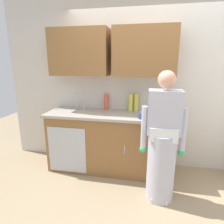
% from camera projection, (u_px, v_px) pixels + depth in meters
% --- Properties ---
extents(ground_plane, '(9.00, 9.00, 0.00)m').
position_uv_depth(ground_plane, '(140.00, 201.00, 2.46)').
color(ground_plane, '#998466').
extents(kitchen_wall_with_uppers, '(4.80, 0.44, 2.70)m').
position_uv_depth(kitchen_wall_with_uppers, '(139.00, 77.00, 3.06)').
color(kitchen_wall_with_uppers, beige).
rests_on(kitchen_wall_with_uppers, ground).
extents(counter_cabinet, '(1.90, 0.62, 0.90)m').
position_uv_depth(counter_cabinet, '(109.00, 143.00, 3.12)').
color(counter_cabinet, brown).
rests_on(counter_cabinet, ground).
extents(countertop, '(1.96, 0.66, 0.04)m').
position_uv_depth(countertop, '(109.00, 114.00, 3.00)').
color(countertop, '#A8A093').
rests_on(countertop, counter_cabinet).
extents(sink, '(0.50, 0.36, 0.35)m').
position_uv_depth(sink, '(76.00, 112.00, 3.11)').
color(sink, '#B7BABF').
rests_on(sink, counter_cabinet).
extents(person_at_sink, '(0.55, 0.34, 1.62)m').
position_uv_depth(person_at_sink, '(162.00, 148.00, 2.35)').
color(person_at_sink, white).
rests_on(person_at_sink, ground).
extents(bottle_dish_liquid, '(0.07, 0.07, 0.26)m').
position_uv_depth(bottle_dish_liquid, '(106.00, 102.00, 3.20)').
color(bottle_dish_liquid, '#E05933').
rests_on(bottle_dish_liquid, countertop).
extents(bottle_water_short, '(0.07, 0.07, 0.28)m').
position_uv_depth(bottle_water_short, '(136.00, 102.00, 3.11)').
color(bottle_water_short, '#D8D14C').
rests_on(bottle_water_short, countertop).
extents(bottle_soap, '(0.07, 0.07, 0.27)m').
position_uv_depth(bottle_soap, '(131.00, 103.00, 3.11)').
color(bottle_soap, '#D8D14C').
rests_on(bottle_soap, countertop).
extents(cup_by_sink, '(0.08, 0.08, 0.08)m').
position_uv_depth(cup_by_sink, '(141.00, 116.00, 2.69)').
color(cup_by_sink, '#33478C').
rests_on(cup_by_sink, countertop).
extents(knife_on_counter, '(0.20, 0.17, 0.01)m').
position_uv_depth(knife_on_counter, '(59.00, 109.00, 3.27)').
color(knife_on_counter, silver).
rests_on(knife_on_counter, countertop).
extents(sponge, '(0.11, 0.07, 0.03)m').
position_uv_depth(sponge, '(142.00, 115.00, 2.81)').
color(sponge, '#4CBF4C').
rests_on(sponge, countertop).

